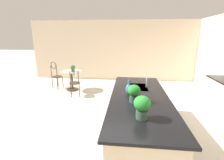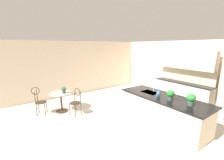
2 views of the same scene
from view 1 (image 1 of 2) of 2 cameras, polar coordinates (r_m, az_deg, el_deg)
name	(u,v)px [view 1 (image 1 of 2)]	position (r m, az deg, el deg)	size (l,w,h in m)	color
ground_plane	(99,128)	(3.76, -4.77, -16.75)	(40.00, 40.00, 0.00)	beige
wall_left_window	(115,51)	(7.44, 1.09, 10.39)	(0.12, 7.80, 2.70)	beige
kitchen_island	(138,118)	(3.22, 9.46, -13.24)	(2.80, 1.06, 0.92)	beige
bistro_table	(72,79)	(6.22, -14.17, 0.47)	(0.80, 0.80, 0.74)	#3D2D1E
chair_near_window	(56,74)	(6.66, -19.49, 2.14)	(0.50, 0.52, 1.04)	#3D2D1E
chair_by_island	(75,80)	(5.49, -13.28, -0.08)	(0.52, 0.48, 1.04)	#3D2D1E
sink_faucet	(146,82)	(3.53, 12.27, -0.85)	(0.02, 0.02, 0.22)	#B2B5BA
potted_plant_on_table	(73,68)	(6.00, -13.88, 4.19)	(0.17, 0.17, 0.24)	#385147
potted_plant_counter_near	(134,92)	(2.68, 7.87, -4.42)	(0.22, 0.22, 0.30)	#385147
potted_plant_counter_far	(142,106)	(2.17, 10.78, -9.09)	(0.23, 0.23, 0.32)	#385147
vase_on_counter	(129,89)	(3.03, 6.09, -3.28)	(0.13, 0.13, 0.29)	#386099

